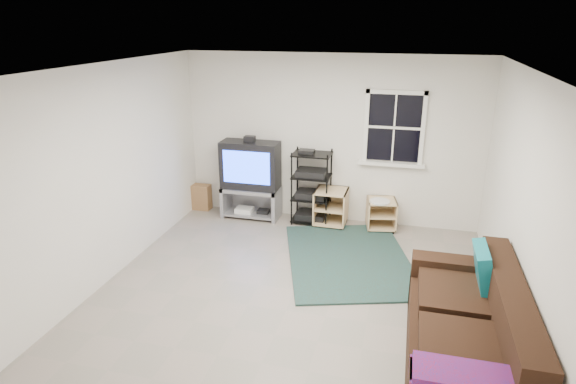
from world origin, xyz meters
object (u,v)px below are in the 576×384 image
(tv_unit, at_px, (251,173))
(side_table_right, at_px, (381,212))
(av_rack, at_px, (311,192))
(side_table_left, at_px, (331,205))
(sofa, at_px, (468,337))

(tv_unit, bearing_deg, side_table_right, 1.07)
(av_rack, bearing_deg, tv_unit, -178.88)
(side_table_left, relative_size, sofa, 0.27)
(tv_unit, relative_size, av_rack, 1.15)
(av_rack, height_order, sofa, av_rack)
(tv_unit, relative_size, side_table_left, 2.35)
(side_table_left, bearing_deg, sofa, -59.92)
(side_table_right, distance_m, sofa, 3.20)
(tv_unit, distance_m, av_rack, 1.01)
(side_table_right, relative_size, sofa, 0.23)
(tv_unit, distance_m, sofa, 4.31)
(tv_unit, height_order, side_table_right, tv_unit)
(av_rack, distance_m, side_table_left, 0.38)
(tv_unit, relative_size, sofa, 0.63)
(av_rack, relative_size, side_table_left, 2.04)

